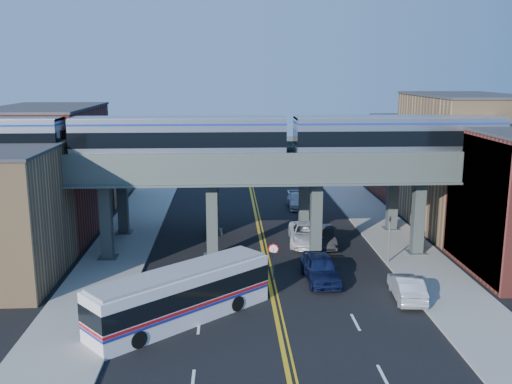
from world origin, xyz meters
TOP-DOWN VIEW (x-y plane):
  - ground at (0.00, 0.00)m, footprint 120.00×120.00m
  - sidewalk_west at (-11.50, 10.00)m, footprint 5.00×70.00m
  - sidewalk_east at (11.50, 10.00)m, footprint 5.00×70.00m
  - building_west_b at (-18.50, 16.00)m, footprint 8.00×14.00m
  - building_west_c at (-18.50, 29.00)m, footprint 8.00×10.00m
  - building_east_b at (18.50, 16.00)m, footprint 8.00×14.00m
  - building_east_c at (18.50, 29.00)m, footprint 8.00×10.00m
  - mural_panel at (14.55, 4.00)m, footprint 0.10×9.50m
  - elevated_viaduct_near at (0.00, 8.00)m, footprint 52.00×3.60m
  - elevated_viaduct_far at (0.00, 15.00)m, footprint 52.00×3.60m
  - transit_train at (-6.30, 8.00)m, footprint 48.39×3.03m
  - stop_sign at (0.30, 3.00)m, footprint 0.76×0.09m
  - traffic_signal at (9.20, 6.00)m, footprint 0.15×0.18m
  - transit_bus at (-5.50, -3.24)m, footprint 10.37×9.36m
  - car_lane_a at (3.54, 2.67)m, footprint 2.42×5.54m
  - car_lane_b at (5.00, 10.69)m, footprint 1.73×4.89m
  - car_lane_c at (3.74, 11.35)m, footprint 3.27×6.29m
  - car_lane_d at (4.62, 24.29)m, footprint 2.07×5.06m
  - car_parked_curb at (8.50, -0.70)m, footprint 2.05×4.84m

SIDE VIEW (x-z plane):
  - ground at x=0.00m, z-range 0.00..0.00m
  - sidewalk_west at x=-11.50m, z-range 0.00..0.16m
  - sidewalk_east at x=11.50m, z-range 0.00..0.16m
  - car_lane_d at x=4.62m, z-range 0.00..1.47m
  - car_parked_curb at x=8.50m, z-range 0.00..1.55m
  - car_lane_b at x=5.00m, z-range 0.00..1.61m
  - car_lane_c at x=3.74m, z-range 0.00..1.69m
  - car_lane_a at x=3.54m, z-range 0.00..1.86m
  - transit_bus at x=-5.50m, z-range 0.04..2.99m
  - stop_sign at x=0.30m, z-range 0.44..3.07m
  - traffic_signal at x=9.20m, z-range 0.25..4.35m
  - building_west_c at x=-18.50m, z-range 0.00..8.00m
  - building_east_c at x=18.50m, z-range 0.00..9.00m
  - mural_panel at x=14.55m, z-range 0.00..9.50m
  - building_west_b at x=-18.50m, z-range 0.00..11.00m
  - building_east_b at x=18.50m, z-range 0.00..12.00m
  - elevated_viaduct_near at x=0.00m, z-range 2.77..10.17m
  - elevated_viaduct_far at x=0.00m, z-range 2.77..10.17m
  - transit_train at x=-6.30m, z-range 7.54..11.08m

